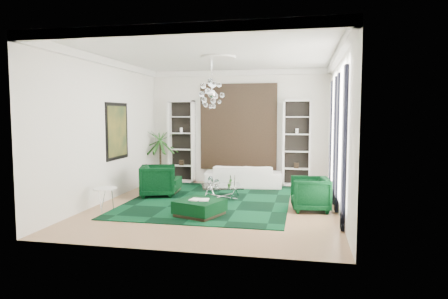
% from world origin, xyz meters
% --- Properties ---
extents(floor, '(6.00, 7.00, 0.02)m').
position_xyz_m(floor, '(0.00, 0.00, -0.01)').
color(floor, '#A97F59').
rests_on(floor, ground).
extents(ceiling, '(6.00, 7.00, 0.02)m').
position_xyz_m(ceiling, '(0.00, 0.00, 3.81)').
color(ceiling, white).
rests_on(ceiling, ground).
extents(wall_back, '(6.00, 0.02, 3.80)m').
position_xyz_m(wall_back, '(0.00, 3.51, 1.90)').
color(wall_back, white).
rests_on(wall_back, ground).
extents(wall_front, '(6.00, 0.02, 3.80)m').
position_xyz_m(wall_front, '(0.00, -3.51, 1.90)').
color(wall_front, white).
rests_on(wall_front, ground).
extents(wall_left, '(0.02, 7.00, 3.80)m').
position_xyz_m(wall_left, '(-3.01, 0.00, 1.90)').
color(wall_left, white).
rests_on(wall_left, ground).
extents(wall_right, '(0.02, 7.00, 3.80)m').
position_xyz_m(wall_right, '(3.01, 0.00, 1.90)').
color(wall_right, white).
rests_on(wall_right, ground).
extents(crown_molding, '(6.00, 7.00, 0.18)m').
position_xyz_m(crown_molding, '(0.00, 0.00, 3.70)').
color(crown_molding, white).
rests_on(crown_molding, ceiling).
extents(ceiling_medallion, '(0.90, 0.90, 0.05)m').
position_xyz_m(ceiling_medallion, '(0.00, 0.30, 3.77)').
color(ceiling_medallion, white).
rests_on(ceiling_medallion, ceiling).
extents(tapestry, '(2.50, 0.06, 2.80)m').
position_xyz_m(tapestry, '(0.00, 3.46, 1.90)').
color(tapestry, black).
rests_on(tapestry, wall_back).
extents(shelving_left, '(0.90, 0.38, 2.80)m').
position_xyz_m(shelving_left, '(-1.95, 3.31, 1.40)').
color(shelving_left, white).
rests_on(shelving_left, floor).
extents(shelving_right, '(0.90, 0.38, 2.80)m').
position_xyz_m(shelving_right, '(1.95, 3.31, 1.40)').
color(shelving_right, white).
rests_on(shelving_right, floor).
extents(painting, '(0.04, 1.30, 1.60)m').
position_xyz_m(painting, '(-2.97, 0.60, 1.85)').
color(painting, black).
rests_on(painting, wall_left).
extents(window_near, '(0.03, 1.10, 2.90)m').
position_xyz_m(window_near, '(2.99, -0.90, 1.90)').
color(window_near, white).
rests_on(window_near, wall_right).
extents(curtain_near_a, '(0.07, 0.30, 3.25)m').
position_xyz_m(curtain_near_a, '(2.96, -1.68, 1.65)').
color(curtain_near_a, black).
rests_on(curtain_near_a, floor).
extents(curtain_near_b, '(0.07, 0.30, 3.25)m').
position_xyz_m(curtain_near_b, '(2.96, -0.12, 1.65)').
color(curtain_near_b, black).
rests_on(curtain_near_b, floor).
extents(window_far, '(0.03, 1.10, 2.90)m').
position_xyz_m(window_far, '(2.99, 1.50, 1.90)').
color(window_far, white).
rests_on(window_far, wall_right).
extents(curtain_far_a, '(0.07, 0.30, 3.25)m').
position_xyz_m(curtain_far_a, '(2.96, 0.72, 1.65)').
color(curtain_far_a, black).
rests_on(curtain_far_a, floor).
extents(curtain_far_b, '(0.07, 0.30, 3.25)m').
position_xyz_m(curtain_far_b, '(2.96, 2.28, 1.65)').
color(curtain_far_b, black).
rests_on(curtain_far_b, floor).
extents(rug, '(4.20, 5.00, 0.02)m').
position_xyz_m(rug, '(-0.28, 0.54, 0.01)').
color(rug, black).
rests_on(rug, floor).
extents(sofa, '(2.49, 1.18, 0.70)m').
position_xyz_m(sofa, '(0.29, 2.71, 0.35)').
color(sofa, white).
rests_on(sofa, floor).
extents(armchair_left, '(1.22, 1.20, 0.89)m').
position_xyz_m(armchair_left, '(-1.87, 0.81, 0.45)').
color(armchair_left, black).
rests_on(armchair_left, floor).
extents(armchair_right, '(0.99, 0.97, 0.82)m').
position_xyz_m(armchair_right, '(2.34, -0.09, 0.41)').
color(armchair_right, black).
rests_on(armchair_right, floor).
extents(coffee_table, '(1.35, 1.35, 0.37)m').
position_xyz_m(coffee_table, '(-0.02, 0.79, 0.19)').
color(coffee_table, white).
rests_on(coffee_table, floor).
extents(ottoman_side, '(1.04, 1.04, 0.42)m').
position_xyz_m(ottoman_side, '(-1.92, 1.39, 0.21)').
color(ottoman_side, black).
rests_on(ottoman_side, floor).
extents(ottoman_front, '(1.20, 1.20, 0.37)m').
position_xyz_m(ottoman_front, '(-0.13, -1.13, 0.19)').
color(ottoman_front, black).
rests_on(ottoman_front, floor).
extents(book, '(0.44, 0.29, 0.03)m').
position_xyz_m(book, '(-0.13, -1.13, 0.39)').
color(book, white).
rests_on(book, ottoman_front).
extents(side_table, '(0.67, 0.67, 0.54)m').
position_xyz_m(side_table, '(-2.49, -1.09, 0.27)').
color(side_table, white).
rests_on(side_table, floor).
extents(palm, '(1.88, 1.88, 2.35)m').
position_xyz_m(palm, '(-2.65, 3.12, 1.17)').
color(palm, '#235B1C').
rests_on(palm, floor).
extents(chandelier, '(0.99, 0.99, 0.75)m').
position_xyz_m(chandelier, '(-0.19, 0.37, 2.85)').
color(chandelier, white).
rests_on(chandelier, ceiling).
extents(table_plant, '(0.16, 0.14, 0.24)m').
position_xyz_m(table_plant, '(0.25, 0.57, 0.49)').
color(table_plant, '#235B1C').
rests_on(table_plant, coffee_table).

